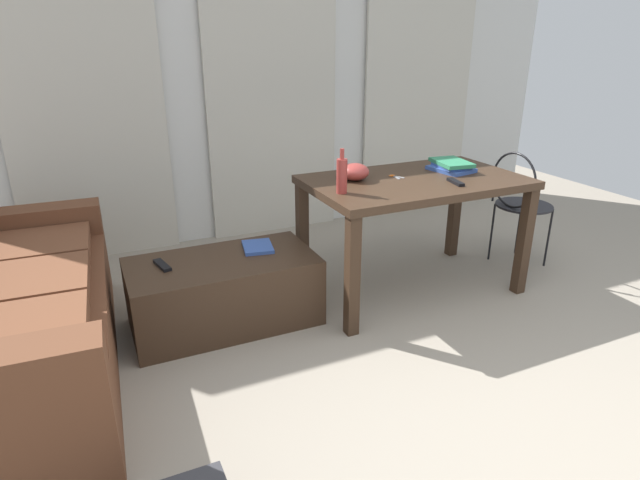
# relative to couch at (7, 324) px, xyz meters

# --- Properties ---
(ground_plane) EXTENTS (7.56, 7.56, 0.00)m
(ground_plane) POSITION_rel_couch_xyz_m (1.96, -0.37, -0.31)
(ground_plane) COLOR gray
(wall_back) EXTENTS (5.60, 0.10, 2.51)m
(wall_back) POSITION_rel_couch_xyz_m (1.96, 1.61, 0.94)
(wall_back) COLOR silver
(wall_back) RESTS_ON ground
(curtains) EXTENTS (3.98, 0.03, 2.17)m
(curtains) POSITION_rel_couch_xyz_m (1.96, 1.52, 0.77)
(curtains) COLOR beige
(curtains) RESTS_ON ground
(couch) EXTENTS (0.97, 1.95, 0.75)m
(couch) POSITION_rel_couch_xyz_m (0.00, 0.00, 0.00)
(couch) COLOR brown
(couch) RESTS_ON ground
(coffee_table) EXTENTS (1.08, 0.56, 0.41)m
(coffee_table) POSITION_rel_couch_xyz_m (1.11, 0.10, -0.11)
(coffee_table) COLOR #382619
(coffee_table) RESTS_ON ground
(craft_table) EXTENTS (1.38, 0.82, 0.78)m
(craft_table) POSITION_rel_couch_xyz_m (2.38, 0.03, 0.36)
(craft_table) COLOR #382619
(craft_table) RESTS_ON ground
(wire_chair) EXTENTS (0.41, 0.41, 0.87)m
(wire_chair) POSITION_rel_couch_xyz_m (3.30, 0.05, 0.22)
(wire_chair) COLOR black
(wire_chair) RESTS_ON ground
(bottle_near) EXTENTS (0.06, 0.06, 0.26)m
(bottle_near) POSITION_rel_couch_xyz_m (1.80, -0.07, 0.57)
(bottle_near) COLOR #99332D
(bottle_near) RESTS_ON craft_table
(bowl) EXTENTS (0.18, 0.18, 0.11)m
(bowl) POSITION_rel_couch_xyz_m (2.00, 0.16, 0.52)
(bowl) COLOR #9E3833
(bowl) RESTS_ON craft_table
(book_stack) EXTENTS (0.26, 0.32, 0.07)m
(book_stack) POSITION_rel_couch_xyz_m (2.71, 0.10, 0.50)
(book_stack) COLOR #33519E
(book_stack) RESTS_ON craft_table
(tv_remote_on_table) EXTENTS (0.07, 0.16, 0.02)m
(tv_remote_on_table) POSITION_rel_couch_xyz_m (2.53, -0.17, 0.47)
(tv_remote_on_table) COLOR black
(tv_remote_on_table) RESTS_ON craft_table
(scissors) EXTENTS (0.06, 0.11, 0.00)m
(scissors) POSITION_rel_couch_xyz_m (2.28, 0.12, 0.47)
(scissors) COLOR #9EA0A5
(scissors) RESTS_ON craft_table
(tv_remote_primary) EXTENTS (0.08, 0.18, 0.02)m
(tv_remote_primary) POSITION_rel_couch_xyz_m (0.78, 0.15, 0.11)
(tv_remote_primary) COLOR black
(tv_remote_primary) RESTS_ON coffee_table
(magazine) EXTENTS (0.21, 0.25, 0.02)m
(magazine) POSITION_rel_couch_xyz_m (1.35, 0.18, 0.11)
(magazine) COLOR #33519E
(magazine) RESTS_ON coffee_table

